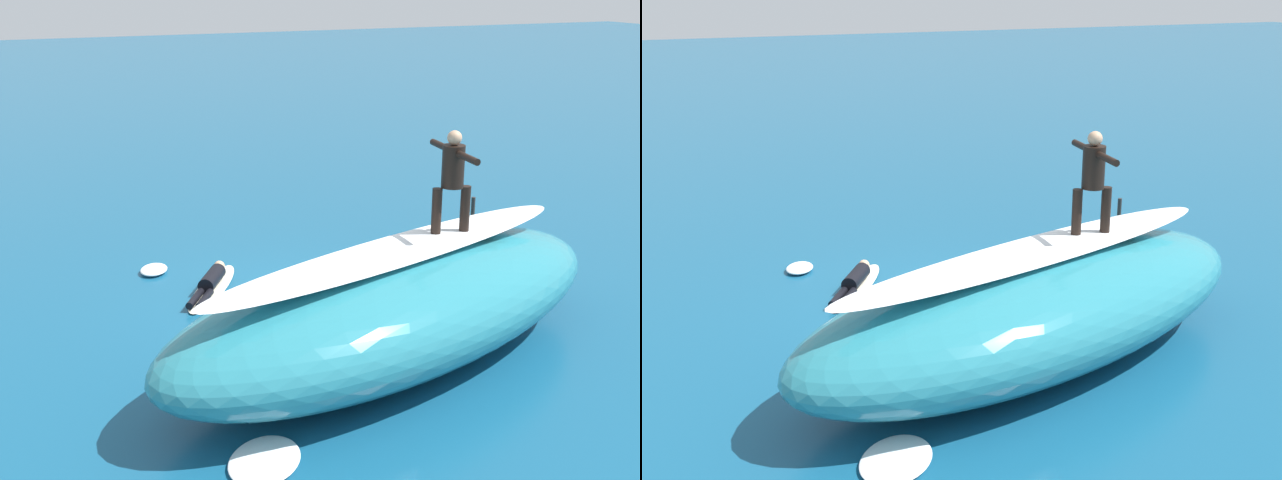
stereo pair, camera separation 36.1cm
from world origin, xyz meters
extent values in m
plane|color=#145175|center=(0.00, 0.00, 0.00)|extent=(120.00, 120.00, 0.00)
ellipsoid|color=teal|center=(-0.53, 2.57, 0.85)|extent=(8.71, 5.41, 1.70)
ellipsoid|color=white|center=(-0.53, 2.57, 1.74)|extent=(6.93, 3.14, 0.08)
ellipsoid|color=#E0563D|center=(-1.58, 2.23, 1.74)|extent=(1.94, 0.74, 0.07)
cylinder|color=black|center=(-1.35, 2.21, 2.12)|extent=(0.15, 0.15, 0.70)
cylinder|color=black|center=(-1.81, 2.25, 2.12)|extent=(0.15, 0.15, 0.70)
cylinder|color=black|center=(-1.58, 2.23, 2.79)|extent=(0.37, 0.37, 0.64)
sphere|color=tan|center=(-1.58, 2.23, 3.22)|extent=(0.22, 0.22, 0.22)
cylinder|color=black|center=(-1.53, 2.68, 3.01)|extent=(0.16, 0.58, 0.10)
cylinder|color=black|center=(-1.63, 1.78, 3.01)|extent=(0.16, 0.58, 0.10)
ellipsoid|color=#EAE5C6|center=(1.21, -1.23, 0.03)|extent=(1.71, 2.32, 0.06)
cylinder|color=black|center=(1.21, -1.23, 0.21)|extent=(0.69, 0.86, 0.29)
sphere|color=tan|center=(0.94, -1.67, 0.27)|extent=(0.21, 0.21, 0.21)
cylinder|color=black|center=(1.54, -0.54, 0.13)|extent=(0.48, 0.66, 0.13)
cylinder|color=black|center=(1.69, -0.63, 0.13)|extent=(0.48, 0.66, 0.13)
sphere|color=yellow|center=(-3.93, -0.67, 0.39)|extent=(0.78, 0.78, 0.78)
cylinder|color=#262626|center=(-3.93, -0.67, 1.06)|extent=(0.08, 0.08, 0.55)
ellipsoid|color=white|center=(-0.67, -0.33, 0.05)|extent=(0.80, 0.62, 0.10)
ellipsoid|color=white|center=(2.01, -2.50, 0.07)|extent=(0.73, 0.82, 0.13)
ellipsoid|color=white|center=(2.17, 4.36, 0.04)|extent=(1.34, 1.37, 0.09)
camera|label=1|loc=(4.84, 12.31, 5.58)|focal=46.05mm
camera|label=2|loc=(4.51, 12.45, 5.58)|focal=46.05mm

